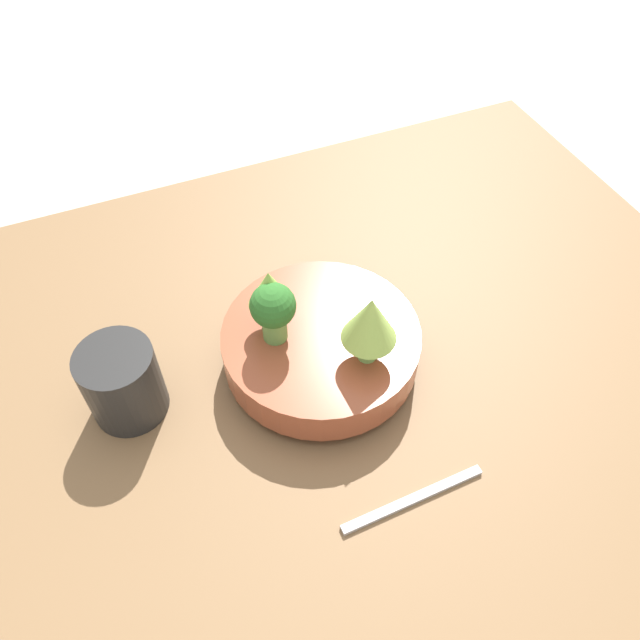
% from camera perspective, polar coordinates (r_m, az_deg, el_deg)
% --- Properties ---
extents(ground_plane, '(6.00, 6.00, 0.00)m').
position_cam_1_polar(ground_plane, '(0.81, -1.87, -6.12)').
color(ground_plane, '#ADA89E').
extents(table, '(1.19, 0.84, 0.04)m').
position_cam_1_polar(table, '(0.79, -1.91, -5.37)').
color(table, brown).
rests_on(table, ground_plane).
extents(bowl, '(0.24, 0.24, 0.06)m').
position_cam_1_polar(bowl, '(0.76, 0.00, -2.17)').
color(bowl, brown).
rests_on(bowl, table).
extents(romanesco_piece_far, '(0.05, 0.05, 0.09)m').
position_cam_1_polar(romanesco_piece_far, '(0.70, -4.62, 2.55)').
color(romanesco_piece_far, '#7AB256').
rests_on(romanesco_piece_far, bowl).
extents(romanesco_piece_near, '(0.06, 0.06, 0.10)m').
position_cam_1_polar(romanesco_piece_near, '(0.67, 4.62, -0.10)').
color(romanesco_piece_near, '#7AB256').
rests_on(romanesco_piece_near, bowl).
extents(broccoli_floret_left, '(0.05, 0.05, 0.08)m').
position_cam_1_polar(broccoli_floret_left, '(0.70, -4.30, 0.99)').
color(broccoli_floret_left, '#609347').
rests_on(broccoli_floret_left, bowl).
extents(cup, '(0.09, 0.09, 0.10)m').
position_cam_1_polar(cup, '(0.74, -17.60, -5.48)').
color(cup, black).
rests_on(cup, table).
extents(fork, '(0.17, 0.01, 0.01)m').
position_cam_1_polar(fork, '(0.70, 8.50, -15.89)').
color(fork, '#B2B2B7').
rests_on(fork, table).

